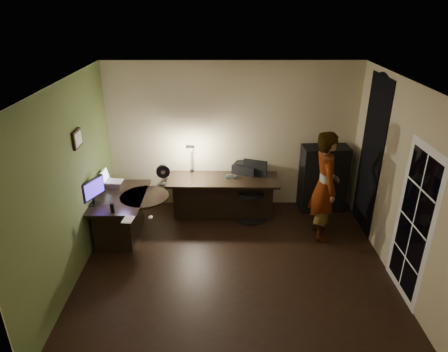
{
  "coord_description": "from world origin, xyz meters",
  "views": [
    {
      "loc": [
        -0.17,
        -4.87,
        3.69
      ],
      "look_at": [
        -0.15,
        1.05,
        1.0
      ],
      "focal_mm": 32.0,
      "sensor_mm": 36.0,
      "label": 1
    }
  ],
  "objects_px": {
    "desk_right": "(223,197)",
    "desk_left": "(123,216)",
    "monitor": "(93,196)",
    "person": "(325,186)",
    "office_chair": "(251,192)",
    "cabinet": "(323,178)"
  },
  "relations": [
    {
      "from": "monitor",
      "to": "person",
      "type": "bearing_deg",
      "value": 27.6
    },
    {
      "from": "desk_left",
      "to": "cabinet",
      "type": "bearing_deg",
      "value": 14.88
    },
    {
      "from": "cabinet",
      "to": "monitor",
      "type": "height_order",
      "value": "cabinet"
    },
    {
      "from": "cabinet",
      "to": "monitor",
      "type": "relative_size",
      "value": 2.63
    },
    {
      "from": "desk_right",
      "to": "desk_left",
      "type": "bearing_deg",
      "value": -157.13
    },
    {
      "from": "desk_left",
      "to": "person",
      "type": "bearing_deg",
      "value": -0.25
    },
    {
      "from": "office_chair",
      "to": "person",
      "type": "relative_size",
      "value": 0.57
    },
    {
      "from": "desk_right",
      "to": "monitor",
      "type": "relative_size",
      "value": 4.17
    },
    {
      "from": "desk_right",
      "to": "person",
      "type": "xyz_separation_m",
      "value": [
        1.62,
        -0.69,
        0.55
      ]
    },
    {
      "from": "monitor",
      "to": "person",
      "type": "relative_size",
      "value": 0.26
    },
    {
      "from": "office_chair",
      "to": "person",
      "type": "xyz_separation_m",
      "value": [
        1.13,
        -0.58,
        0.4
      ]
    },
    {
      "from": "cabinet",
      "to": "person",
      "type": "bearing_deg",
      "value": -106.54
    },
    {
      "from": "desk_left",
      "to": "desk_right",
      "type": "bearing_deg",
      "value": 21.85
    },
    {
      "from": "office_chair",
      "to": "cabinet",
      "type": "bearing_deg",
      "value": 35.46
    },
    {
      "from": "monitor",
      "to": "person",
      "type": "xyz_separation_m",
      "value": [
        3.63,
        0.24,
        0.04
      ]
    },
    {
      "from": "desk_left",
      "to": "desk_right",
      "type": "distance_m",
      "value": 1.79
    },
    {
      "from": "desk_right",
      "to": "monitor",
      "type": "distance_m",
      "value": 2.27
    },
    {
      "from": "desk_left",
      "to": "monitor",
      "type": "xyz_separation_m",
      "value": [
        -0.34,
        -0.27,
        0.51
      ]
    },
    {
      "from": "desk_right",
      "to": "cabinet",
      "type": "distance_m",
      "value": 1.88
    },
    {
      "from": "monitor",
      "to": "office_chair",
      "type": "bearing_deg",
      "value": 42.09
    },
    {
      "from": "desk_left",
      "to": "person",
      "type": "height_order",
      "value": "person"
    },
    {
      "from": "desk_right",
      "to": "cabinet",
      "type": "relative_size",
      "value": 1.58
    }
  ]
}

